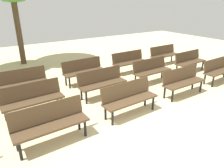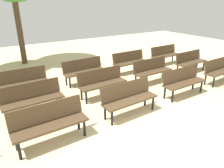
% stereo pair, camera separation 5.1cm
% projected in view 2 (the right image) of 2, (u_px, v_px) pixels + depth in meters
% --- Properties ---
extents(ground_plane, '(25.96, 25.96, 0.00)m').
position_uv_depth(ground_plane, '(173.00, 143.00, 4.56)').
color(ground_plane, beige).
extents(bench_r0_c1, '(1.61, 0.51, 0.87)m').
position_uv_depth(bench_r0_c1, '(49.00, 121.00, 4.44)').
color(bench_r0_c1, '#4C3823').
rests_on(bench_r0_c1, ground_plane).
extents(bench_r0_c2, '(1.61, 0.53, 0.87)m').
position_uv_depth(bench_r0_c2, '(129.00, 97.00, 5.57)').
color(bench_r0_c2, '#4C3823').
rests_on(bench_r0_c2, ground_plane).
extents(bench_r0_c3, '(1.60, 0.49, 0.87)m').
position_uv_depth(bench_r0_c3, '(183.00, 80.00, 6.72)').
color(bench_r0_c3, '#4C3823').
rests_on(bench_r0_c3, ground_plane).
extents(bench_r0_c4, '(1.62, 0.54, 0.87)m').
position_uv_depth(bench_r0_c4, '(220.00, 69.00, 7.82)').
color(bench_r0_c4, '#4C3823').
rests_on(bench_r0_c4, ground_plane).
extents(bench_r1_c1, '(1.61, 0.52, 0.87)m').
position_uv_depth(bench_r1_c1, '(32.00, 97.00, 5.53)').
color(bench_r1_c1, '#4C3823').
rests_on(bench_r1_c1, ground_plane).
extents(bench_r1_c2, '(1.61, 0.52, 0.87)m').
position_uv_depth(bench_r1_c2, '(102.00, 81.00, 6.64)').
color(bench_r1_c2, '#4C3823').
rests_on(bench_r1_c2, ground_plane).
extents(bench_r1_c3, '(1.61, 0.52, 0.87)m').
position_uv_depth(bench_r1_c3, '(152.00, 69.00, 7.78)').
color(bench_r1_c3, '#4C3823').
rests_on(bench_r1_c3, ground_plane).
extents(bench_r1_c4, '(1.62, 0.55, 0.87)m').
position_uv_depth(bench_r1_c4, '(190.00, 60.00, 8.91)').
color(bench_r1_c4, '#4C3823').
rests_on(bench_r1_c4, ground_plane).
extents(bench_r2_c1, '(1.60, 0.48, 0.87)m').
position_uv_depth(bench_r2_c1, '(22.00, 81.00, 6.63)').
color(bench_r2_c1, '#4C3823').
rests_on(bench_r2_c1, ground_plane).
extents(bench_r2_c2, '(1.62, 0.55, 0.87)m').
position_uv_depth(bench_r2_c2, '(84.00, 69.00, 7.76)').
color(bench_r2_c2, '#4C3823').
rests_on(bench_r2_c2, ground_plane).
extents(bench_r2_c3, '(1.61, 0.52, 0.87)m').
position_uv_depth(bench_r2_c3, '(130.00, 61.00, 8.90)').
color(bench_r2_c3, '#4C3823').
rests_on(bench_r2_c3, ground_plane).
extents(bench_r2_c4, '(1.61, 0.53, 0.87)m').
position_uv_depth(bench_r2_c4, '(165.00, 54.00, 10.02)').
color(bench_r2_c4, '#4C3823').
rests_on(bench_r2_c4, ground_plane).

